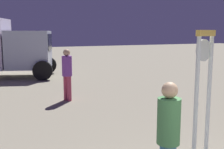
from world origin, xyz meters
name	(u,v)px	position (x,y,z in m)	size (l,w,h in m)	color
standing_clock	(203,84)	(0.89, 2.35, 1.36)	(0.45, 0.18, 2.25)	white
person_near_clock	(168,135)	(-0.30, 1.67, 0.89)	(0.30, 0.30, 1.59)	teal
person_distant	(67,72)	(-0.02, 7.46, 0.94)	(0.32, 0.32, 1.68)	#BA3F5B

